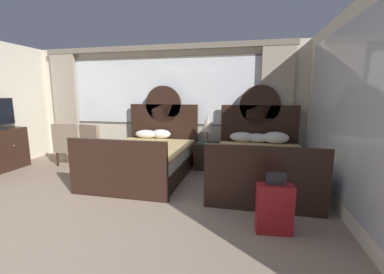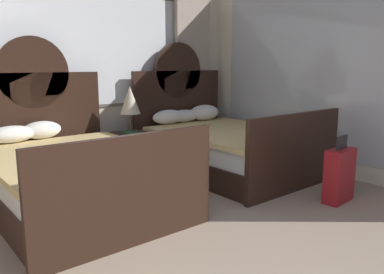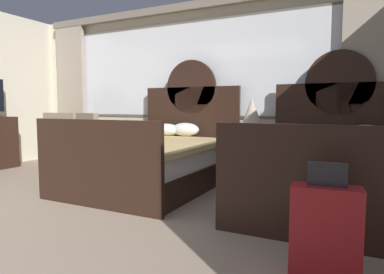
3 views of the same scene
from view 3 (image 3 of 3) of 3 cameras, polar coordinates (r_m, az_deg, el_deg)
The scene contains 9 objects.
wall_back_window at distance 5.55m, azimuth -0.10°, elevation 9.23°, with size 6.41×0.22×2.70m.
bed_near_window at distance 4.51m, azimuth -6.15°, elevation -3.72°, with size 1.62×2.26×1.78m.
bed_near_mirror at distance 3.84m, azimuth 22.51°, elevation -5.54°, with size 1.62×2.26×1.78m.
nightstand_between_beds at distance 4.70m, azimuth 9.78°, elevation -4.26°, with size 0.48×0.51×0.56m.
table_lamp_on_nightstand at distance 4.63m, azimuth 10.15°, elevation 4.32°, with size 0.27×0.27×0.61m.
book_on_nightstand at distance 4.58m, azimuth 9.05°, elevation -0.80°, with size 0.18×0.26×0.03m.
armchair_by_window_left at distance 5.52m, azimuth -16.05°, elevation -0.82°, with size 0.68×0.68×0.94m.
armchair_by_window_centre at distance 5.98m, azimuth -20.77°, elevation -0.50°, with size 0.59×0.59×0.94m.
suitcase_on_floor at distance 2.23m, azimuth 21.71°, elevation -14.90°, with size 0.42×0.21×0.72m.
Camera 3 is at (2.47, -1.23, 1.04)m, focal length 31.34 mm.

